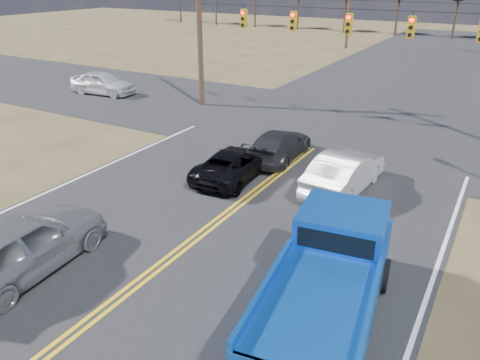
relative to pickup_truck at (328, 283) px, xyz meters
The scene contains 12 objects.
ground 5.78m from the pickup_truck, 148.88° to the right, with size 160.00×160.00×0.00m, color brown.
road_main 8.65m from the pickup_truck, 124.44° to the left, with size 14.00×120.00×0.02m, color #28282B.
road_cross 15.87m from the pickup_truck, 107.84° to the left, with size 120.00×12.00×0.02m, color #28282B.
signal_gantry 15.98m from the pickup_truck, 106.31° to the left, with size 19.60×4.83×10.00m.
utility_poles 15.44m from the pickup_truck, 109.02° to the left, with size 19.60×58.32×10.00m.
treeline 24.94m from the pickup_truck, 101.41° to the left, with size 87.00×117.80×7.40m.
pickup_truck is the anchor object (origin of this frame).
silver_suv 8.24m from the pickup_truck, 164.23° to the right, with size 2.07×5.14×1.75m, color gray.
black_suv 8.88m from the pickup_truck, 135.15° to the left, with size 2.00×4.33×1.20m, color black.
white_car_queue 7.64m from the pickup_truck, 105.58° to the left, with size 1.61×4.62×1.52m, color silver.
dgrey_car_queue 10.75m from the pickup_truck, 121.75° to the left, with size 1.80×4.43×1.28m, color #2B2C2F.
cross_car_west 25.49m from the pickup_truck, 146.56° to the left, with size 4.55×1.83×1.55m, color silver.
Camera 1 is at (7.54, -5.71, 7.63)m, focal length 35.00 mm.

